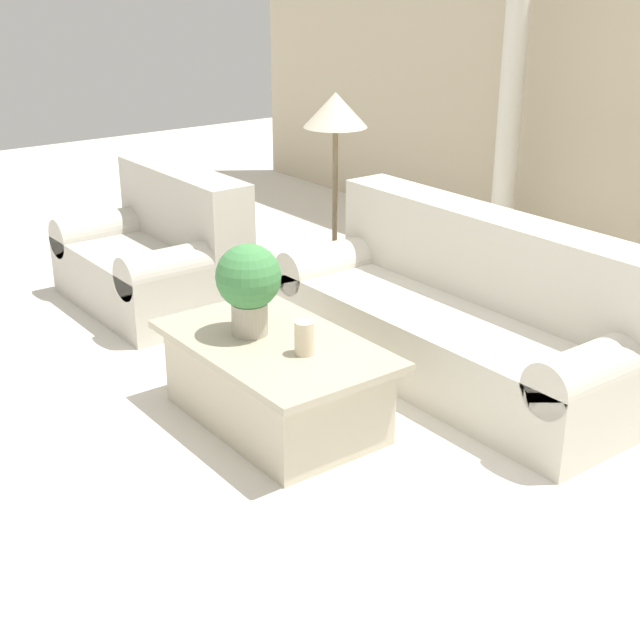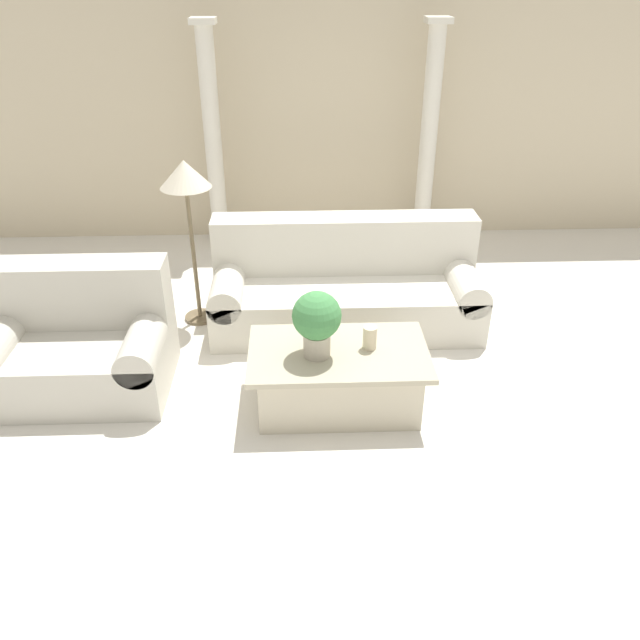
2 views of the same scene
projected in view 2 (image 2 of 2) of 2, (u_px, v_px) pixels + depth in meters
ground_plane at (348, 374)px, 4.91m from camera, size 16.00×16.00×0.00m
wall_back at (330, 93)px, 6.71m from camera, size 10.00×0.06×3.20m
sofa_long at (345, 286)px, 5.47m from camera, size 2.31×0.89×0.91m
loveseat at (78, 342)px, 4.65m from camera, size 1.34×0.89×0.91m
coffee_table at (338, 377)px, 4.48m from camera, size 1.27×0.77×0.46m
potted_plant at (317, 320)px, 4.18m from camera, size 0.34×0.34×0.48m
pillar_candle at (370, 338)px, 4.36m from camera, size 0.10×0.10×0.17m
floor_lamp at (186, 185)px, 5.06m from camera, size 0.42×0.42×1.45m
column_left at (213, 140)px, 6.50m from camera, size 0.25×0.25×2.37m
column_right at (428, 138)px, 6.58m from camera, size 0.25×0.25×2.37m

